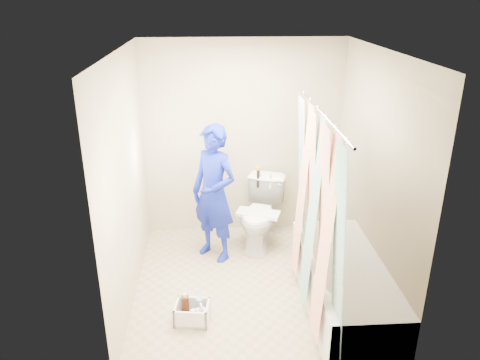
{
  "coord_description": "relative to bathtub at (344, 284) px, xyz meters",
  "views": [
    {
      "loc": [
        -0.39,
        -4.14,
        2.88
      ],
      "look_at": [
        -0.1,
        0.4,
        1.03
      ],
      "focal_mm": 35.0,
      "sensor_mm": 36.0,
      "label": 1
    }
  ],
  "objects": [
    {
      "name": "wall_right",
      "position": [
        0.35,
        0.43,
        0.93
      ],
      "size": [
        0.02,
        2.6,
        2.4
      ],
      "primitive_type": "cube",
      "color": "#B5A88B",
      "rests_on": "ground"
    },
    {
      "name": "shower_curtain",
      "position": [
        -0.33,
        0.0,
        0.75
      ],
      "size": [
        0.06,
        1.75,
        1.8
      ],
      "primitive_type": "cube",
      "color": "white",
      "rests_on": "curtain_rod"
    },
    {
      "name": "toilet",
      "position": [
        -0.67,
        1.28,
        0.14
      ],
      "size": [
        0.69,
        0.9,
        0.81
      ],
      "primitive_type": "imported",
      "rotation": [
        0.0,
        0.0,
        -0.34
      ],
      "color": "white",
      "rests_on": "ground"
    },
    {
      "name": "tank_internals",
      "position": [
        -0.64,
        1.5,
        0.53
      ],
      "size": [
        0.19,
        0.1,
        0.26
      ],
      "color": "black",
      "rests_on": "toilet"
    },
    {
      "name": "curtain_rod",
      "position": [
        -0.33,
        0.0,
        1.68
      ],
      "size": [
        0.02,
        1.9,
        0.02
      ],
      "primitive_type": "cylinder",
      "rotation": [
        1.57,
        0.0,
        0.0
      ],
      "color": "silver",
      "rests_on": "wall_back"
    },
    {
      "name": "wall_front",
      "position": [
        -0.85,
        -0.88,
        0.93
      ],
      "size": [
        2.4,
        0.02,
        2.4
      ],
      "primitive_type": "cube",
      "color": "#B5A88B",
      "rests_on": "ground"
    },
    {
      "name": "wall_left",
      "position": [
        -2.05,
        0.43,
        0.93
      ],
      "size": [
        0.02,
        2.6,
        2.4
      ],
      "primitive_type": "cube",
      "color": "#B5A88B",
      "rests_on": "ground"
    },
    {
      "name": "cleaning_caddy",
      "position": [
        -1.44,
        -0.12,
        -0.18
      ],
      "size": [
        0.35,
        0.29,
        0.24
      ],
      "rotation": [
        0.0,
        0.0,
        -0.15
      ],
      "color": "white",
      "rests_on": "ground"
    },
    {
      "name": "plumber",
      "position": [
        -1.22,
        1.04,
        0.52
      ],
      "size": [
        0.68,
        0.66,
        1.58
      ],
      "primitive_type": "imported",
      "rotation": [
        0.0,
        0.0,
        -0.7
      ],
      "color": "#101EA2",
      "rests_on": "ground"
    },
    {
      "name": "bathtub",
      "position": [
        0.0,
        0.0,
        0.0
      ],
      "size": [
        0.7,
        1.75,
        0.5
      ],
      "color": "white",
      "rests_on": "ground"
    },
    {
      "name": "tank_lid",
      "position": [
        -0.71,
        1.16,
        0.21
      ],
      "size": [
        0.54,
        0.37,
        0.04
      ],
      "primitive_type": "cube",
      "rotation": [
        0.0,
        0.0,
        -0.34
      ],
      "color": "white",
      "rests_on": "toilet"
    },
    {
      "name": "wall_back",
      "position": [
        -0.85,
        1.73,
        0.93
      ],
      "size": [
        2.4,
        0.02,
        2.4
      ],
      "primitive_type": "cube",
      "color": "#B5A88B",
      "rests_on": "ground"
    },
    {
      "name": "floor",
      "position": [
        -0.85,
        0.43,
        -0.27
      ],
      "size": [
        2.6,
        2.6,
        0.0
      ],
      "primitive_type": "plane",
      "color": "tan",
      "rests_on": "ground"
    },
    {
      "name": "ceiling",
      "position": [
        -0.85,
        0.43,
        2.13
      ],
      "size": [
        2.4,
        2.6,
        0.02
      ],
      "primitive_type": "cube",
      "color": "silver",
      "rests_on": "wall_back"
    }
  ]
}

